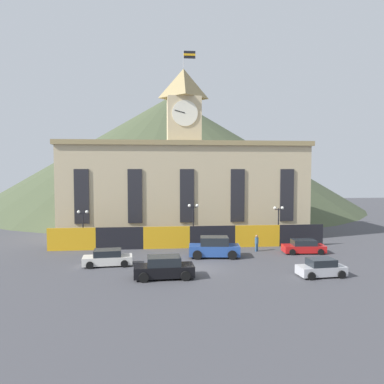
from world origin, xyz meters
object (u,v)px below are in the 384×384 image
object	(u,v)px
car_white_taxi	(108,258)
car_black_suv	(164,268)
car_red_sedan	(304,247)
street_lamp_far_right	(278,217)
car_silver_hatch	(321,268)
car_blue_van	(214,248)
pedestrian	(257,242)
street_lamp_far_left	(83,220)
street_lamp_right	(193,216)

from	to	relation	value
car_white_taxi	car_black_suv	distance (m)	6.85
car_white_taxi	car_black_suv	world-z (taller)	car_black_suv
car_red_sedan	street_lamp_far_right	bearing A→B (deg)	-71.22
street_lamp_far_right	car_silver_hatch	distance (m)	13.44
car_blue_van	pedestrian	bearing A→B (deg)	-149.35
street_lamp_far_right	car_white_taxi	xyz separation A→B (m)	(-18.92, -7.82, -2.67)
street_lamp_far_left	car_black_suv	distance (m)	15.37
car_white_taxi	car_silver_hatch	size ratio (longest dim) A/B	1.15
car_red_sedan	car_silver_hatch	world-z (taller)	car_silver_hatch
street_lamp_far_left	car_silver_hatch	world-z (taller)	street_lamp_far_left
street_lamp_far_left	car_blue_van	distance (m)	15.27
street_lamp_far_left	street_lamp_far_right	bearing A→B (deg)	-0.00
street_lamp_right	pedestrian	world-z (taller)	street_lamp_right
car_blue_van	car_silver_hatch	xyz separation A→B (m)	(7.82, -7.64, -0.27)
street_lamp_far_right	pedestrian	xyz separation A→B (m)	(-3.49, -3.20, -2.39)
car_white_taxi	pedestrian	size ratio (longest dim) A/B	2.57
car_black_suv	car_silver_hatch	bearing A→B (deg)	-5.68
street_lamp_far_left	car_silver_hatch	xyz separation A→B (m)	(21.87, -13.15, -2.53)
street_lamp_right	car_silver_hatch	bearing A→B (deg)	-54.45
car_silver_hatch	car_red_sedan	bearing A→B (deg)	-107.70
street_lamp_right	street_lamp_far_left	bearing A→B (deg)	180.00
car_red_sedan	pedestrian	xyz separation A→B (m)	(-4.76, 1.36, 0.31)
car_white_taxi	car_black_suv	size ratio (longest dim) A/B	0.93
street_lamp_far_right	pedestrian	distance (m)	5.31
car_black_suv	pedestrian	world-z (taller)	car_black_suv
car_black_suv	car_blue_van	bearing A→B (deg)	50.27
car_silver_hatch	car_black_suv	world-z (taller)	car_black_suv
street_lamp_far_left	pedestrian	xyz separation A→B (m)	(19.11, -3.20, -2.24)
car_black_suv	pedestrian	distance (m)	13.80
street_lamp_far_right	car_white_taxi	bearing A→B (deg)	-157.53
street_lamp_far_left	car_blue_van	world-z (taller)	street_lamp_far_left
street_lamp_far_right	car_red_sedan	distance (m)	5.45
street_lamp_right	car_blue_van	xyz separation A→B (m)	(1.58, -5.51, -2.64)
car_black_suv	street_lamp_far_left	bearing A→B (deg)	123.18
car_red_sedan	car_blue_van	world-z (taller)	car_blue_van
street_lamp_far_left	pedestrian	world-z (taller)	street_lamp_far_left
car_white_taxi	car_red_sedan	bearing A→B (deg)	4.70
street_lamp_far_left	street_lamp_right	bearing A→B (deg)	-0.00
car_silver_hatch	pedestrian	world-z (taller)	pedestrian
street_lamp_far_left	car_silver_hatch	size ratio (longest dim) A/B	1.08
pedestrian	car_white_taxi	bearing A→B (deg)	64.38
car_white_taxi	street_lamp_right	bearing A→B (deg)	37.17
street_lamp_right	pedestrian	distance (m)	7.82
street_lamp_far_right	car_black_suv	xyz separation A→B (m)	(-13.80, -12.37, -2.54)
pedestrian	car_blue_van	bearing A→B (deg)	72.27
street_lamp_far_left	car_blue_van	bearing A→B (deg)	-21.40
car_red_sedan	car_black_suv	xyz separation A→B (m)	(-15.07, -7.81, 0.16)
car_red_sedan	car_black_suv	size ratio (longest dim) A/B	0.90
car_white_taxi	pedestrian	xyz separation A→B (m)	(15.43, 4.62, 0.29)
street_lamp_far_left	street_lamp_right	distance (m)	12.48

